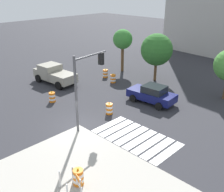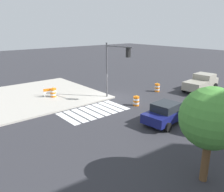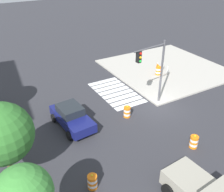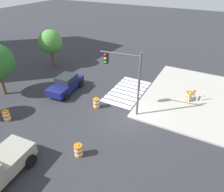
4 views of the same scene
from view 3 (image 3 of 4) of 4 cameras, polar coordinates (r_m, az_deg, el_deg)
The scene contains 11 objects.
ground_plane at distance 22.41m, azimuth 10.10°, elevation -2.37°, with size 120.00×120.00×0.00m, color #2D2D33.
sidewalk_corner at distance 29.94m, azimuth 11.89°, elevation 6.12°, with size 12.00×12.00×0.15m, color #ADA89E.
crosswalk_stripes at distance 24.28m, azimuth 0.88°, elevation 0.83°, with size 5.85×3.20×0.02m.
sports_car at distance 19.60m, azimuth -9.02°, elevation -4.56°, with size 4.44×2.42×1.63m.
traffic_barrel_crosswalk_end at distance 20.59m, azimuth 3.39°, elevation -3.56°, with size 0.56×0.56×1.02m.
traffic_barrel_median_near at distance 15.12m, azimuth -4.41°, elevation -18.59°, with size 0.56×0.56×1.02m.
traffic_barrel_median_far at distance 18.43m, azimuth 17.84°, elevation -9.72°, with size 0.56×0.56×1.02m.
traffic_barrel_on_sidewalk at distance 27.83m, azimuth 10.31°, elevation 5.62°, with size 0.56×0.56×1.02m.
construction_barricade at distance 28.16m, azimuth 10.77°, elevation 6.13°, with size 1.41×1.10×1.00m.
traffic_light_pole at distance 20.63m, azimuth 9.14°, elevation 7.04°, with size 0.73×3.27×5.50m.
street_tree_streetside_near at distance 14.59m, azimuth -23.50°, elevation -7.81°, with size 3.39×3.39×5.14m.
Camera 3 is at (-14.25, 12.74, 11.71)m, focal length 40.85 mm.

